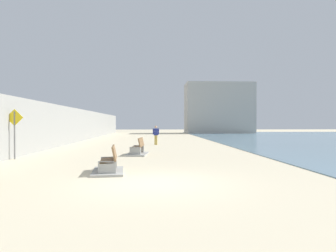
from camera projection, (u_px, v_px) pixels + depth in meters
The scene contains 7 objects.
ground_plane at pixel (152, 143), 27.20m from camera, with size 120.00×120.00×0.00m, color beige.
seawall at pixel (67, 126), 26.82m from camera, with size 0.80×64.00×3.20m, color #9E9E99.
bench_near at pixel (109, 166), 11.22m from camera, with size 1.30×2.20×0.98m.
bench_far at pixel (138, 151), 17.53m from camera, with size 1.30×2.20×0.98m.
person_walking at pixel (156, 134), 25.56m from camera, with size 0.53×0.22×1.61m.
pedestrian_sign at pixel (15, 128), 15.28m from camera, with size 0.85×0.08×2.51m.
harbor_building at pixel (219, 108), 55.71m from camera, with size 12.00×6.00×9.02m, color #ADAAA3.
Camera 1 is at (0.05, -9.22, 1.81)m, focal length 32.77 mm.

